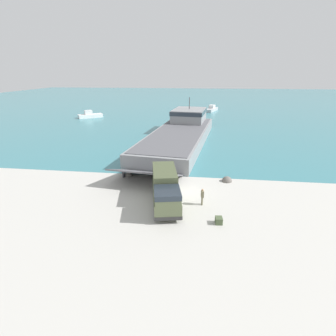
# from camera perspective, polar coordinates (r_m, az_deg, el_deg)

# --- Properties ---
(ground_plane) EXTENTS (240.00, 240.00, 0.00)m
(ground_plane) POSITION_cam_1_polar(r_m,az_deg,el_deg) (28.27, 3.03, -5.19)
(ground_plane) COLOR #B7B5AD
(water_surface) EXTENTS (240.00, 180.00, 0.01)m
(water_surface) POSITION_cam_1_polar(r_m,az_deg,el_deg) (120.47, 6.52, 14.37)
(water_surface) COLOR teal
(water_surface) RESTS_ON ground_plane
(landing_craft) EXTENTS (12.64, 36.53, 7.14)m
(landing_craft) POSITION_cam_1_polar(r_m,az_deg,el_deg) (49.03, 2.90, 7.93)
(landing_craft) COLOR gray
(landing_craft) RESTS_ON ground_plane
(military_truck) EXTENTS (3.84, 7.93, 3.10)m
(military_truck) POSITION_cam_1_polar(r_m,az_deg,el_deg) (25.24, -0.59, -4.40)
(military_truck) COLOR #566042
(military_truck) RESTS_ON ground_plane
(soldier_on_ramp) EXTENTS (0.30, 0.47, 1.67)m
(soldier_on_ramp) POSITION_cam_1_polar(r_m,az_deg,el_deg) (25.43, 7.48, -5.99)
(soldier_on_ramp) COLOR #6B664C
(soldier_on_ramp) RESTS_ON ground_plane
(moored_boat_a) EXTENTS (4.62, 8.10, 1.92)m
(moored_boat_a) POSITION_cam_1_polar(r_m,az_deg,el_deg) (88.43, 9.43, 12.54)
(moored_boat_a) COLOR #B7BABF
(moored_boat_a) RESTS_ON ground_plane
(moored_boat_b) EXTENTS (6.56, 5.62, 2.06)m
(moored_boat_b) POSITION_cam_1_polar(r_m,az_deg,el_deg) (77.53, -16.61, 10.95)
(moored_boat_b) COLOR white
(moored_boat_b) RESTS_ON ground_plane
(mooring_bollard) EXTENTS (0.37, 0.37, 0.73)m
(mooring_bollard) POSITION_cam_1_polar(r_m,az_deg,el_deg) (32.34, -9.62, -1.32)
(mooring_bollard) COLOR #333338
(mooring_bollard) RESTS_ON ground_plane
(cargo_crate) EXTENTS (0.64, 0.74, 0.57)m
(cargo_crate) POSITION_cam_1_polar(r_m,az_deg,el_deg) (23.02, 10.99, -11.14)
(cargo_crate) COLOR #475638
(cargo_crate) RESTS_ON ground_plane
(shoreline_rock_a) EXTENTS (1.01, 1.01, 1.01)m
(shoreline_rock_a) POSITION_cam_1_polar(r_m,az_deg,el_deg) (32.80, -8.57, -1.69)
(shoreline_rock_a) COLOR gray
(shoreline_rock_a) RESTS_ON ground_plane
(shoreline_rock_b) EXTENTS (1.19, 1.19, 1.19)m
(shoreline_rock_b) POSITION_cam_1_polar(r_m,az_deg,el_deg) (31.61, 12.69, -2.84)
(shoreline_rock_b) COLOR #66605B
(shoreline_rock_b) RESTS_ON ground_plane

